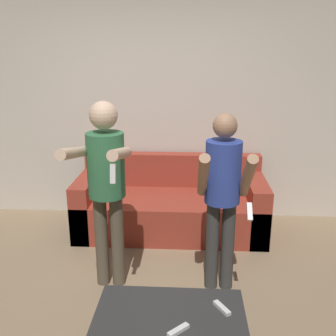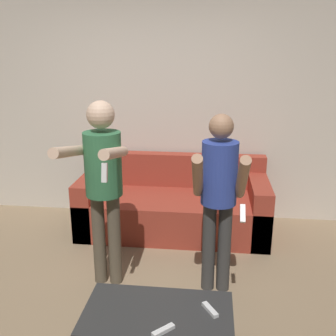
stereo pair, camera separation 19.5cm
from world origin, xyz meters
The scene contains 8 objects.
ground_plane centered at (0.00, 0.00, 0.00)m, with size 14.00×14.00×0.00m, color #937A5B.
wall_back centered at (0.00, 1.94, 1.35)m, with size 6.40×0.06×2.70m.
couch centered at (0.25, 1.47, 0.28)m, with size 2.05×0.89×0.80m.
person_standing_left centered at (-0.22, 0.33, 1.00)m, with size 0.42×0.74×1.60m.
person_standing_right centered at (0.72, 0.33, 0.92)m, with size 0.41×0.60×1.51m.
coffee_table centered at (0.34, -0.53, 0.34)m, with size 0.95×0.54×0.38m.
remote_near centered at (0.40, -0.71, 0.39)m, with size 0.13×0.13×0.02m.
remote_far centered at (0.67, -0.48, 0.39)m, with size 0.11×0.15×0.02m.
Camera 2 is at (0.65, -2.62, 1.99)m, focal length 42.00 mm.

